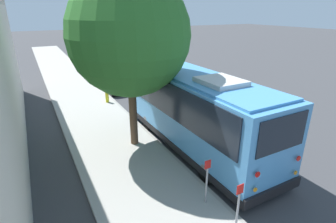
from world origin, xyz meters
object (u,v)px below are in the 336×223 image
(sign_post_near, at_px, (238,209))
(street_tree, at_px, (127,26))
(fire_hydrant, at_px, (107,96))
(shuttle_bus, at_px, (195,107))
(parked_sedan_black, at_px, (94,66))
(parked_sedan_tan, at_px, (81,55))
(parked_sedan_gray, at_px, (113,82))
(sign_post_far, at_px, (207,181))

(sign_post_near, bearing_deg, street_tree, 4.70)
(fire_hydrant, bearing_deg, street_tree, 175.23)
(shuttle_bus, bearing_deg, fire_hydrant, 14.22)
(parked_sedan_black, distance_m, sign_post_near, 22.58)
(shuttle_bus, distance_m, street_tree, 4.37)
(street_tree, bearing_deg, fire_hydrant, -4.77)
(parked_sedan_black, bearing_deg, parked_sedan_tan, 2.66)
(parked_sedan_gray, relative_size, sign_post_far, 2.79)
(shuttle_bus, relative_size, parked_sedan_black, 2.05)
(parked_sedan_gray, relative_size, street_tree, 0.54)
(street_tree, bearing_deg, sign_post_near, -175.30)
(parked_sedan_black, xyz_separation_m, fire_hydrant, (-10.22, 1.63, -0.04))
(sign_post_near, distance_m, fire_hydrant, 12.31)
(sign_post_far, height_order, fire_hydrant, sign_post_far)
(shuttle_bus, relative_size, street_tree, 1.15)
(parked_sedan_gray, distance_m, fire_hydrant, 3.53)
(parked_sedan_gray, height_order, fire_hydrant, parked_sedan_gray)
(shuttle_bus, relative_size, sign_post_far, 5.95)
(parked_sedan_black, height_order, parked_sedan_tan, parked_sedan_black)
(shuttle_bus, height_order, parked_sedan_black, shuttle_bus)
(sign_post_near, xyz_separation_m, sign_post_far, (1.38, 0.00, -0.02))
(parked_sedan_tan, height_order, sign_post_near, sign_post_near)
(sign_post_far, bearing_deg, street_tree, 6.01)
(shuttle_bus, xyz_separation_m, sign_post_far, (-3.58, 1.91, -0.92))
(parked_sedan_gray, distance_m, parked_sedan_black, 6.99)
(parked_sedan_gray, bearing_deg, street_tree, 168.21)
(parked_sedan_tan, bearing_deg, fire_hydrant, 176.19)
(parked_sedan_black, relative_size, sign_post_near, 2.81)
(shuttle_bus, distance_m, parked_sedan_tan, 24.93)
(street_tree, bearing_deg, sign_post_far, -173.99)
(parked_sedan_gray, bearing_deg, sign_post_far, 174.32)
(street_tree, height_order, sign_post_near, street_tree)
(parked_sedan_black, relative_size, fire_hydrant, 5.52)
(shuttle_bus, distance_m, sign_post_far, 4.16)
(parked_sedan_tan, bearing_deg, shuttle_bus, -177.70)
(parked_sedan_tan, bearing_deg, parked_sedan_black, -179.09)
(street_tree, height_order, sign_post_far, street_tree)
(parked_sedan_gray, xyz_separation_m, parked_sedan_black, (6.99, -0.20, 0.01))
(shuttle_bus, distance_m, fire_hydrant, 7.71)
(shuttle_bus, relative_size, sign_post_near, 5.76)
(parked_sedan_gray, height_order, parked_sedan_tan, parked_sedan_tan)
(parked_sedan_black, xyz_separation_m, street_tree, (-16.23, 2.13, 4.66))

